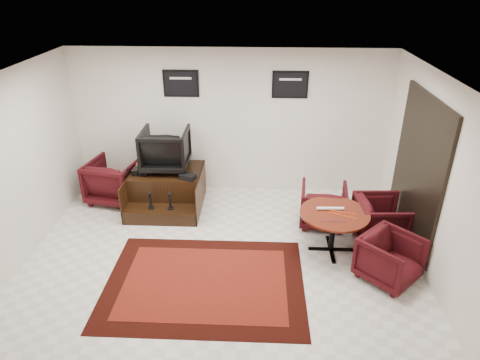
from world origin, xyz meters
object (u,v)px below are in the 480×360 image
object	(u,v)px
table_chair_window	(381,218)
table_chair_corner	(391,257)
table_chair_back	(323,203)
meeting_table	(334,217)
shine_podium	(167,189)
armchair_side	(114,179)
shine_chair	(165,147)

from	to	relation	value
table_chair_window	table_chair_corner	distance (m)	1.04
table_chair_back	table_chair_window	xyz separation A→B (m)	(0.87, -0.44, 0.01)
meeting_table	table_chair_back	distance (m)	0.84
shine_podium	meeting_table	world-z (taller)	meeting_table
armchair_side	shine_chair	bearing A→B (deg)	-167.81
shine_chair	table_chair_back	xyz separation A→B (m)	(2.84, -0.69, -0.72)
meeting_table	table_chair_back	xyz separation A→B (m)	(-0.04, 0.81, -0.21)
armchair_side	meeting_table	xyz separation A→B (m)	(3.93, -1.49, 0.16)
armchair_side	table_chair_window	bearing A→B (deg)	178.30
shine_podium	shine_chair	size ratio (longest dim) A/B	1.58
shine_podium	armchair_side	world-z (taller)	armchair_side
meeting_table	table_chair_window	world-z (taller)	table_chair_window
shine_chair	armchair_side	xyz separation A→B (m)	(-1.04, -0.01, -0.66)
shine_podium	table_chair_window	size ratio (longest dim) A/B	1.69
table_chair_back	table_chair_window	size ratio (longest dim) A/B	0.98
table_chair_window	shine_chair	bearing A→B (deg)	70.29
shine_podium	meeting_table	size ratio (longest dim) A/B	1.28
shine_podium	shine_chair	distance (m)	0.81
meeting_table	table_chair_back	world-z (taller)	table_chair_back
shine_chair	armchair_side	bearing A→B (deg)	0.11
meeting_table	table_chair_window	xyz separation A→B (m)	(0.83, 0.37, -0.21)
armchair_side	table_chair_window	world-z (taller)	armchair_side
shine_chair	shine_podium	bearing A→B (deg)	89.45
shine_chair	armchair_side	distance (m)	1.23
meeting_table	table_chair_corner	world-z (taller)	table_chair_corner
table_chair_back	table_chair_window	distance (m)	0.98
armchair_side	table_chair_back	xyz separation A→B (m)	(3.88, -0.68, -0.06)
table_chair_back	table_chair_corner	size ratio (longest dim) A/B	1.03
shine_chair	table_chair_corner	xyz separation A→B (m)	(3.60, -2.16, -0.73)
shine_chair	table_chair_window	xyz separation A→B (m)	(3.72, -1.13, -0.71)
meeting_table	shine_podium	bearing A→B (deg)	154.79
shine_podium	armchair_side	size ratio (longest dim) A/B	1.50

